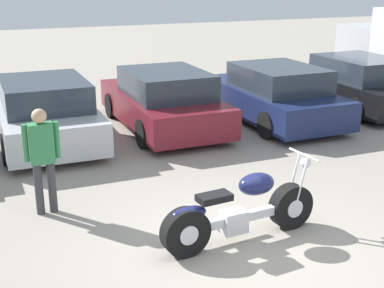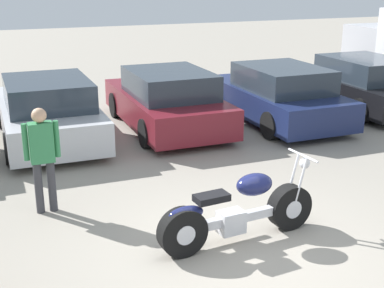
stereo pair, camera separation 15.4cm
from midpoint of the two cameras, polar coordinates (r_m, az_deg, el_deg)
name	(u,v)px [view 2 (the right image)]	position (r m, az deg, el deg)	size (l,w,h in m)	color
ground_plane	(249,251)	(7.06, 6.71, -11.25)	(60.00, 60.00, 0.00)	gray
motorcycle	(237,212)	(7.09, 5.48, -7.24)	(2.30, 0.62, 1.06)	black
parked_car_silver	(48,111)	(11.62, -14.73, 3.39)	(1.95, 4.20, 1.35)	#BCBCC1
parked_car_maroon	(167,101)	(12.19, -2.33, 4.63)	(1.95, 4.20, 1.35)	maroon
parked_car_navy	(278,95)	(12.91, 9.47, 5.16)	(1.95, 4.20, 1.35)	#19234C
parked_car_black	(359,84)	(14.68, 17.72, 6.08)	(1.95, 4.20, 1.35)	black
person_standing	(42,152)	(8.00, -15.16, -0.83)	(0.52, 0.21, 1.59)	#38383D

